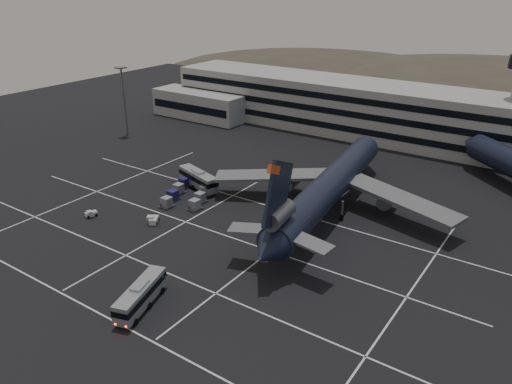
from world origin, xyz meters
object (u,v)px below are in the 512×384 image
trijet_main (329,187)px  uld_cluster (186,194)px  bus_far (198,178)px  tug_a (91,214)px  bus_near (141,294)px

trijet_main → uld_cluster: size_ratio=4.72×
trijet_main → bus_far: trijet_main is taller
trijet_main → uld_cluster: trijet_main is taller
tug_a → trijet_main: bearing=55.9°
bus_near → tug_a: (-27.50, 13.77, -1.40)m
tug_a → bus_near: bearing=-7.0°
bus_far → tug_a: bearing=178.1°
trijet_main → tug_a: 43.41m
trijet_main → bus_near: size_ratio=5.50×
trijet_main → bus_near: 40.14m
uld_cluster → trijet_main: bearing=21.3°
trijet_main → bus_near: bearing=-108.1°
bus_near → bus_far: 40.21m
bus_near → tug_a: 30.79m
tug_a → uld_cluster: size_ratio=0.19×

